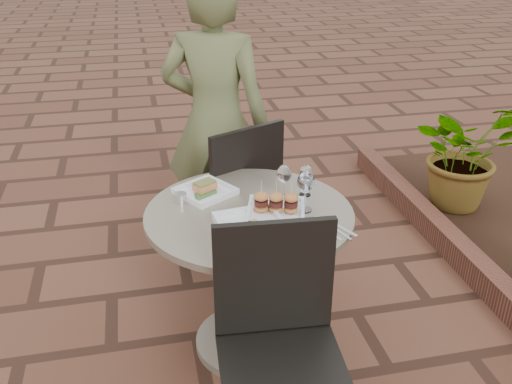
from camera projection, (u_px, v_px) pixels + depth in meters
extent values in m
plane|color=brown|center=(197.00, 335.00, 2.82)|extent=(60.00, 60.00, 0.00)
cylinder|color=gray|center=(250.00, 340.00, 2.76)|extent=(0.52, 0.52, 0.04)
cylinder|color=gray|center=(250.00, 284.00, 2.61)|extent=(0.08, 0.08, 0.70)
cylinder|color=gray|center=(249.00, 214.00, 2.45)|extent=(0.90, 0.90, 0.03)
cube|color=black|center=(227.00, 200.00, 3.15)|extent=(0.58, 0.58, 0.03)
cube|color=black|center=(248.00, 171.00, 2.90)|extent=(0.41, 0.21, 0.46)
cylinder|color=black|center=(236.00, 214.00, 3.49)|extent=(0.02, 0.02, 0.44)
cylinder|color=black|center=(182.00, 232.00, 3.29)|extent=(0.02, 0.02, 0.44)
cylinder|color=black|center=(274.00, 240.00, 3.22)|extent=(0.02, 0.02, 0.44)
cylinder|color=black|center=(218.00, 262.00, 3.02)|extent=(0.02, 0.02, 0.44)
cube|color=black|center=(283.00, 369.00, 1.99)|extent=(0.47, 0.47, 0.03)
cube|color=black|center=(274.00, 277.00, 2.06)|extent=(0.44, 0.06, 0.46)
cylinder|color=black|center=(225.00, 383.00, 2.24)|extent=(0.02, 0.02, 0.44)
cylinder|color=black|center=(319.00, 373.00, 2.29)|extent=(0.02, 0.02, 0.44)
imported|color=brown|center=(216.00, 123.00, 3.15)|extent=(0.72, 0.61, 1.67)
cube|color=white|center=(205.00, 193.00, 2.60)|extent=(0.31, 0.31, 0.01)
cube|color=#DB7F4D|center=(205.00, 186.00, 2.58)|extent=(0.12, 0.10, 0.03)
cube|color=brown|center=(205.00, 182.00, 2.57)|extent=(0.11, 0.10, 0.01)
cube|color=white|center=(276.00, 213.00, 2.42)|extent=(0.30, 0.30, 0.01)
cube|color=white|center=(252.00, 227.00, 2.31)|extent=(0.29, 0.29, 0.01)
ellipsoid|color=#EE6281|center=(244.00, 232.00, 2.24)|extent=(0.05, 0.04, 0.02)
cylinder|color=white|center=(305.00, 210.00, 2.46)|extent=(0.06, 0.06, 0.00)
cylinder|color=white|center=(305.00, 201.00, 2.44)|extent=(0.01, 0.01, 0.08)
ellipsoid|color=white|center=(306.00, 183.00, 2.40)|extent=(0.08, 0.08, 0.10)
cylinder|color=white|center=(306.00, 184.00, 2.40)|extent=(0.06, 0.06, 0.04)
cylinder|color=white|center=(284.00, 197.00, 2.56)|extent=(0.06, 0.06, 0.00)
cylinder|color=white|center=(284.00, 190.00, 2.55)|extent=(0.01, 0.01, 0.07)
ellipsoid|color=white|center=(284.00, 174.00, 2.51)|extent=(0.07, 0.07, 0.08)
cylinder|color=white|center=(305.00, 195.00, 2.59)|extent=(0.05, 0.05, 0.00)
cylinder|color=white|center=(305.00, 188.00, 2.57)|extent=(0.01, 0.01, 0.06)
ellipsoid|color=white|center=(306.00, 173.00, 2.54)|extent=(0.06, 0.06, 0.08)
cylinder|color=silver|center=(180.00, 198.00, 2.52)|extent=(0.06, 0.06, 0.04)
cube|color=brown|center=(461.00, 253.00, 3.36)|extent=(0.12, 3.00, 0.15)
imported|color=#33662D|center=(464.00, 153.00, 3.80)|extent=(0.83, 0.77, 0.76)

